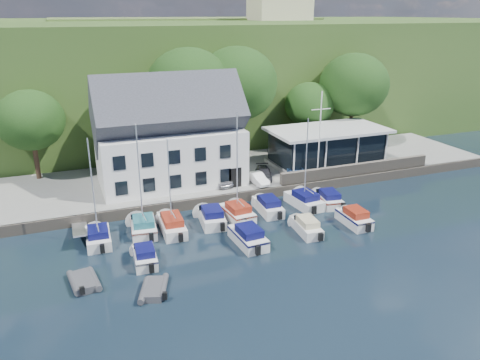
{
  "coord_description": "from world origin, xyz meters",
  "views": [
    {
      "loc": [
        -16.85,
        -28.24,
        17.45
      ],
      "look_at": [
        -2.34,
        9.0,
        3.04
      ],
      "focal_mm": 35.0,
      "sensor_mm": 36.0,
      "label": 1
    }
  ],
  "objects_px": {
    "club_pavilion": "(327,146)",
    "boat_r1_7": "(328,197)",
    "boat_r2_2": "(248,235)",
    "boat_r1_5": "(268,204)",
    "car_white": "(258,178)",
    "harbor_building": "(169,140)",
    "boat_r2_4": "(354,216)",
    "boat_r1_3": "(211,215)",
    "boat_r1_2": "(169,181)",
    "boat_r1_0": "(93,192)",
    "boat_r2_0": "(145,254)",
    "car_dgrey": "(263,173)",
    "dinghy_1": "(154,288)",
    "boat_r2_3": "(306,225)",
    "car_silver": "(219,178)",
    "boat_r1_6": "(306,160)",
    "dinghy_0": "(84,280)",
    "boat_r1_1": "(140,182)",
    "boat_r1_4": "(237,170)",
    "flagpole": "(320,136)",
    "car_blue": "(296,170)"
  },
  "relations": [
    {
      "from": "club_pavilion",
      "to": "boat_r1_7",
      "type": "relative_size",
      "value": 2.39
    },
    {
      "from": "boat_r1_7",
      "to": "boat_r2_2",
      "type": "bearing_deg",
      "value": -145.79
    },
    {
      "from": "boat_r1_5",
      "to": "club_pavilion",
      "type": "bearing_deg",
      "value": 39.6
    },
    {
      "from": "car_white",
      "to": "boat_r1_7",
      "type": "height_order",
      "value": "car_white"
    },
    {
      "from": "harbor_building",
      "to": "boat_r2_4",
      "type": "xyz_separation_m",
      "value": [
        12.8,
        -13.86,
        -4.58
      ]
    },
    {
      "from": "boat_r1_3",
      "to": "boat_r1_7",
      "type": "distance_m",
      "value": 11.81
    },
    {
      "from": "boat_r1_2",
      "to": "boat_r1_3",
      "type": "bearing_deg",
      "value": 5.87
    },
    {
      "from": "boat_r1_0",
      "to": "car_white",
      "type": "bearing_deg",
      "value": 21.75
    },
    {
      "from": "boat_r2_0",
      "to": "car_dgrey",
      "type": "bearing_deg",
      "value": 42.05
    },
    {
      "from": "boat_r1_7",
      "to": "dinghy_1",
      "type": "distance_m",
      "value": 20.7
    },
    {
      "from": "boat_r2_3",
      "to": "boat_r1_7",
      "type": "bearing_deg",
      "value": 47.89
    },
    {
      "from": "boat_r1_3",
      "to": "dinghy_1",
      "type": "height_order",
      "value": "boat_r1_3"
    },
    {
      "from": "car_white",
      "to": "car_silver",
      "type": "bearing_deg",
      "value": 157.18
    },
    {
      "from": "boat_r1_6",
      "to": "harbor_building",
      "type": "bearing_deg",
      "value": 135.23
    },
    {
      "from": "boat_r1_0",
      "to": "dinghy_0",
      "type": "height_order",
      "value": "boat_r1_0"
    },
    {
      "from": "boat_r1_5",
      "to": "boat_r2_3",
      "type": "bearing_deg",
      "value": -73.24
    },
    {
      "from": "car_white",
      "to": "dinghy_1",
      "type": "bearing_deg",
      "value": -138.68
    },
    {
      "from": "boat_r1_2",
      "to": "boat_r1_5",
      "type": "height_order",
      "value": "boat_r1_2"
    },
    {
      "from": "boat_r1_6",
      "to": "dinghy_0",
      "type": "xyz_separation_m",
      "value": [
        -20.5,
        -6.71,
        -4.23
      ]
    },
    {
      "from": "boat_r1_2",
      "to": "boat_r1_6",
      "type": "distance_m",
      "value": 13.01
    },
    {
      "from": "car_white",
      "to": "boat_r2_2",
      "type": "height_order",
      "value": "car_white"
    },
    {
      "from": "boat_r1_2",
      "to": "boat_r1_5",
      "type": "distance_m",
      "value": 9.97
    },
    {
      "from": "car_silver",
      "to": "boat_r1_7",
      "type": "height_order",
      "value": "car_silver"
    },
    {
      "from": "boat_r1_1",
      "to": "boat_r1_4",
      "type": "xyz_separation_m",
      "value": [
        8.3,
        -0.24,
        0.15
      ]
    },
    {
      "from": "harbor_building",
      "to": "boat_r1_5",
      "type": "bearing_deg",
      "value": -51.24
    },
    {
      "from": "harbor_building",
      "to": "boat_r2_3",
      "type": "distance_m",
      "value": 16.63
    },
    {
      "from": "car_dgrey",
      "to": "boat_r1_2",
      "type": "xyz_separation_m",
      "value": [
        -11.46,
        -6.81,
        2.96
      ]
    },
    {
      "from": "boat_r1_1",
      "to": "boat_r2_4",
      "type": "bearing_deg",
      "value": -9.83
    },
    {
      "from": "boat_r2_0",
      "to": "dinghy_1",
      "type": "height_order",
      "value": "boat_r2_0"
    },
    {
      "from": "boat_r1_1",
      "to": "boat_r1_3",
      "type": "bearing_deg",
      "value": 3.43
    },
    {
      "from": "flagpole",
      "to": "boat_r1_3",
      "type": "relative_size",
      "value": 1.58
    },
    {
      "from": "boat_r1_6",
      "to": "dinghy_0",
      "type": "distance_m",
      "value": 21.98
    },
    {
      "from": "car_blue",
      "to": "dinghy_0",
      "type": "bearing_deg",
      "value": -135.54
    },
    {
      "from": "boat_r1_6",
      "to": "boat_r2_2",
      "type": "xyz_separation_m",
      "value": [
        -7.89,
        -5.22,
        -3.81
      ]
    },
    {
      "from": "flagpole",
      "to": "boat_r2_4",
      "type": "height_order",
      "value": "flagpole"
    },
    {
      "from": "boat_r1_5",
      "to": "boat_r1_6",
      "type": "distance_m",
      "value": 5.4
    },
    {
      "from": "boat_r1_6",
      "to": "boat_r1_4",
      "type": "bearing_deg",
      "value": 177.71
    },
    {
      "from": "boat_r1_1",
      "to": "car_blue",
      "type": "bearing_deg",
      "value": 24.69
    },
    {
      "from": "car_dgrey",
      "to": "boat_r2_2",
      "type": "height_order",
      "value": "car_dgrey"
    },
    {
      "from": "harbor_building",
      "to": "car_silver",
      "type": "xyz_separation_m",
      "value": [
        4.25,
        -2.64,
        -3.7
      ]
    },
    {
      "from": "boat_r1_7",
      "to": "boat_r2_4",
      "type": "height_order",
      "value": "boat_r2_4"
    },
    {
      "from": "car_dgrey",
      "to": "boat_r2_3",
      "type": "bearing_deg",
      "value": -76.18
    },
    {
      "from": "boat_r2_0",
      "to": "flagpole",
      "type": "bearing_deg",
      "value": 29.61
    },
    {
      "from": "boat_r1_1",
      "to": "boat_r1_2",
      "type": "height_order",
      "value": "boat_r1_2"
    },
    {
      "from": "car_white",
      "to": "boat_r1_3",
      "type": "height_order",
      "value": "car_white"
    },
    {
      "from": "boat_r1_7",
      "to": "boat_r2_0",
      "type": "xyz_separation_m",
      "value": [
        -18.5,
        -4.84,
        -0.0
      ]
    },
    {
      "from": "car_white",
      "to": "boat_r1_6",
      "type": "height_order",
      "value": "boat_r1_6"
    },
    {
      "from": "boat_r1_7",
      "to": "harbor_building",
      "type": "bearing_deg",
      "value": 154.56
    },
    {
      "from": "car_blue",
      "to": "boat_r1_7",
      "type": "distance_m",
      "value": 6.01
    },
    {
      "from": "boat_r1_7",
      "to": "boat_r1_4",
      "type": "bearing_deg",
      "value": -170.58
    }
  ]
}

